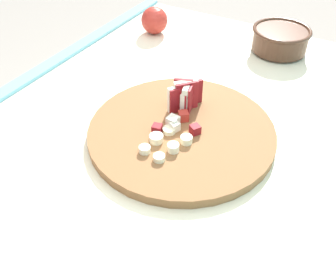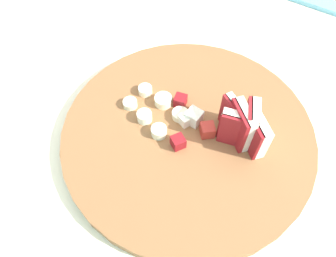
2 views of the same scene
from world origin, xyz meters
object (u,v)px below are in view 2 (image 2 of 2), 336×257
apple_wedge_fan (242,126)px  apple_dice_pile (191,121)px  banana_slice_rows (155,110)px  cutting_board (188,134)px

apple_wedge_fan → apple_dice_pile: (0.07, 0.02, -0.02)m
banana_slice_rows → apple_wedge_fan: bearing=-168.9°
cutting_board → apple_wedge_fan: bearing=-158.0°
cutting_board → apple_wedge_fan: 0.08m
apple_dice_pile → banana_slice_rows: size_ratio=0.88×
cutting_board → apple_dice_pile: size_ratio=4.23×
apple_wedge_fan → banana_slice_rows: 0.13m
cutting_board → apple_dice_pile: apple_dice_pile is taller
apple_wedge_fan → apple_dice_pile: 0.08m
apple_wedge_fan → apple_dice_pile: size_ratio=0.96×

